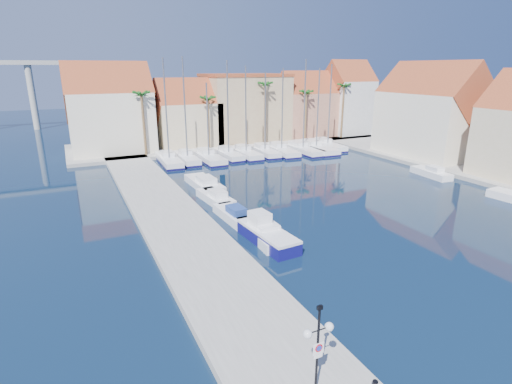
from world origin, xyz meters
TOP-DOWN VIEW (x-y plane):
  - ground at (0.00, 0.00)m, footprint 260.00×260.00m
  - quay_west at (-9.00, 13.50)m, footprint 6.00×77.00m
  - shore_north at (10.00, 48.00)m, footprint 54.00×16.00m
  - shore_east at (32.00, 15.00)m, footprint 12.00×60.00m
  - lamp_post at (-8.76, -7.62)m, footprint 1.36×0.38m
  - fishing_boat at (-3.50, 7.04)m, footprint 2.54×6.35m
  - motorboat_west_0 at (-3.29, 8.39)m, footprint 2.51×7.31m
  - motorboat_west_1 at (-3.94, 12.55)m, footprint 2.01×5.63m
  - motorboat_west_2 at (-3.72, 17.88)m, footprint 2.33×5.97m
  - motorboat_west_3 at (-3.08, 23.32)m, footprint 2.58×7.43m
  - motorboat_east_1 at (23.99, 15.68)m, footprint 2.28×5.69m
  - sailboat_0 at (-3.89, 36.73)m, footprint 2.87×9.34m
  - sailboat_1 at (-1.25, 36.77)m, footprint 2.51×8.33m
  - sailboat_2 at (1.72, 36.20)m, footprint 2.60×9.78m
  - sailboat_3 at (5.04, 36.69)m, footprint 2.29×8.23m
  - sailboat_4 at (7.79, 36.49)m, footprint 2.55×8.98m
  - sailboat_5 at (10.95, 36.37)m, footprint 2.80×8.70m
  - sailboat_6 at (13.72, 36.11)m, footprint 3.30×9.90m
  - sailboat_7 at (17.20, 35.52)m, footprint 2.95×10.44m
  - sailboat_8 at (19.84, 35.68)m, footprint 3.61×11.31m
  - sailboat_9 at (22.74, 36.52)m, footprint 3.19×9.66m
  - building_0 at (-10.00, 47.00)m, footprint 12.30×9.00m
  - building_1 at (2.00, 47.00)m, footprint 10.30×8.00m
  - building_2 at (13.00, 48.00)m, footprint 14.20×10.20m
  - building_3 at (25.00, 47.00)m, footprint 10.30×8.00m
  - building_4 at (34.00, 46.00)m, footprint 8.30×8.00m
  - building_6 at (32.00, 24.00)m, footprint 9.00×14.30m
  - palm_0 at (-6.00, 42.00)m, footprint 2.60×2.60m
  - palm_1 at (4.00, 42.00)m, footprint 2.60×2.60m
  - palm_2 at (14.00, 42.00)m, footprint 2.60×2.60m
  - palm_3 at (22.00, 42.00)m, footprint 2.60×2.60m
  - palm_4 at (30.00, 42.00)m, footprint 2.60×2.60m

SIDE VIEW (x-z plane):
  - ground at x=0.00m, z-range 0.00..0.00m
  - quay_west at x=-9.00m, z-range 0.00..0.50m
  - shore_north at x=10.00m, z-range 0.00..0.50m
  - shore_east at x=32.00m, z-range 0.00..0.50m
  - motorboat_west_1 at x=-3.94m, z-range -0.19..1.21m
  - motorboat_west_3 at x=-3.08m, z-range -0.19..1.21m
  - motorboat_west_0 at x=-3.29m, z-range -0.19..1.21m
  - motorboat_west_2 at x=-3.72m, z-range -0.19..1.21m
  - motorboat_east_1 at x=23.99m, z-range -0.19..1.21m
  - sailboat_2 at x=1.72m, z-range -4.95..6.09m
  - sailboat_8 at x=19.84m, z-range -5.91..7.06m
  - sailboat_6 at x=13.72m, z-range -5.87..7.06m
  - sailboat_7 at x=17.20m, z-range -6.50..7.70m
  - sailboat_9 at x=22.74m, z-range -6.16..7.37m
  - sailboat_5 at x=10.95m, z-range -5.61..6.83m
  - sailboat_4 at x=7.79m, z-range -6.02..7.25m
  - sailboat_0 at x=-3.89m, z-range -6.52..7.77m
  - sailboat_3 at x=5.04m, z-range -6.35..7.65m
  - sailboat_1 at x=-1.25m, z-range -6.56..7.88m
  - fishing_boat at x=-3.50m, z-range -0.36..1.81m
  - lamp_post at x=-8.76m, z-range 1.13..5.14m
  - building_1 at x=2.00m, z-range -0.20..10.80m
  - building_3 at x=25.00m, z-range -0.14..11.86m
  - building_2 at x=13.00m, z-range 0.51..12.01m
  - building_6 at x=32.00m, z-range -0.23..13.27m
  - building_0 at x=-10.00m, z-range -0.23..13.27m
  - building_4 at x=34.00m, z-range -0.03..13.97m
  - palm_1 at x=4.00m, z-range 3.56..12.71m
  - palm_3 at x=22.00m, z-range 3.78..13.43m
  - palm_0 at x=-6.00m, z-range 4.00..14.15m
  - palm_4 at x=30.00m, z-range 4.22..14.87m
  - palm_2 at x=14.00m, z-range 4.44..15.59m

